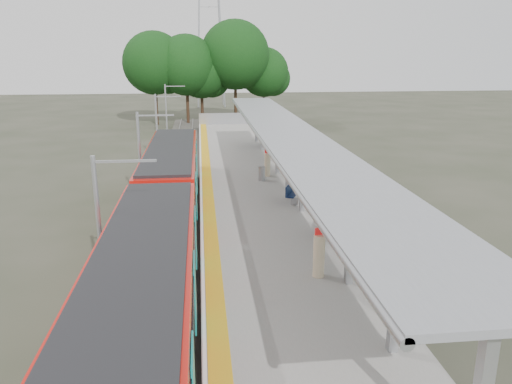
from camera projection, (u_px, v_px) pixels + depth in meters
trackbed at (175, 198)px, 29.93m from camera, size 3.00×70.00×0.24m
platform at (250, 190)px, 30.31m from camera, size 6.00×50.00×1.00m
tactile_strip at (207, 183)px, 29.90m from camera, size 0.60×50.00×0.02m
end_fence at (227, 119)px, 53.87m from camera, size 6.00×0.10×1.20m
train at (163, 216)px, 20.57m from camera, size 2.74×27.60×3.62m
canopy at (287, 140)px, 25.83m from camera, size 3.27×38.00×3.66m
tree_cluster at (207, 63)px, 59.77m from camera, size 20.13×9.49×12.35m
catenary_masts at (141, 156)px, 28.03m from camera, size 2.08×48.16×5.40m
bench_near at (332, 223)px, 21.19m from camera, size 0.95×1.64×1.07m
bench_mid at (291, 193)px, 25.99m from camera, size 0.98×1.47×0.97m
bench_far at (264, 139)px, 41.28m from camera, size 0.77×1.69×1.11m
info_pillar_near at (319, 255)px, 17.29m from camera, size 0.41×0.41×1.81m
info_pillar_far at (267, 164)px, 31.37m from camera, size 0.39×0.39×1.71m
litter_bin at (262, 174)px, 30.35m from camera, size 0.53×0.53×0.86m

